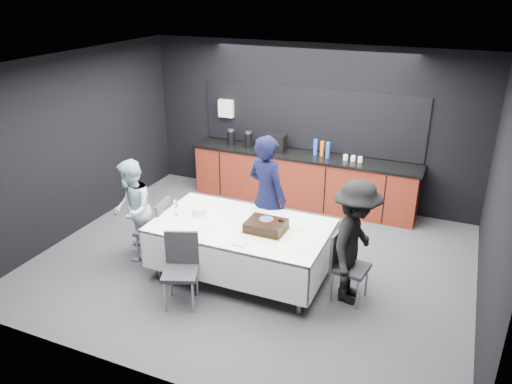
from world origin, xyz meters
TOP-DOWN VIEW (x-y plane):
  - ground at (0.00, 0.00)m, footprint 6.00×6.00m
  - room_shell at (0.00, 0.00)m, footprint 6.04×5.04m
  - kitchenette at (-0.02, 2.22)m, footprint 4.10×0.64m
  - party_table at (0.00, -0.40)m, footprint 2.32×1.32m
  - cake_assembly at (0.37, -0.42)m, footprint 0.54×0.44m
  - plate_stack at (-0.66, -0.34)m, footprint 0.20×0.20m
  - loose_plate_near at (-0.36, -0.72)m, footprint 0.18×0.18m
  - loose_plate_right_a at (0.70, -0.21)m, footprint 0.21×0.21m
  - loose_plate_right_b at (0.94, -0.72)m, footprint 0.19×0.19m
  - loose_plate_far at (0.04, 0.10)m, footprint 0.20×0.20m
  - fork_pile at (0.22, -0.91)m, footprint 0.16×0.11m
  - champagne_flute at (-0.94, -0.49)m, footprint 0.06×0.06m
  - chair_left at (-1.29, -0.47)m, footprint 0.48×0.48m
  - chair_right at (1.40, -0.35)m, footprint 0.47×0.47m
  - chair_near at (-0.44, -1.22)m, footprint 0.54×0.54m
  - person_center at (0.08, 0.31)m, footprint 0.78×0.65m
  - person_left at (-1.66, -0.52)m, footprint 0.85×0.90m
  - person_right at (1.50, -0.34)m, footprint 0.65×1.07m

SIDE VIEW (x-z plane):
  - ground at x=0.00m, z-range 0.00..0.00m
  - chair_left at x=-1.29m, z-range 0.07..1.00m
  - chair_right at x=1.40m, z-range 0.07..1.00m
  - chair_near at x=-0.44m, z-range 0.07..1.00m
  - kitchenette at x=-0.02m, z-range -0.48..1.57m
  - party_table at x=0.00m, z-range 0.25..1.03m
  - person_left at x=-1.66m, z-range 0.00..1.47m
  - loose_plate_near at x=-0.36m, z-range 0.78..0.79m
  - loose_plate_right_a at x=0.70m, z-range 0.78..0.79m
  - loose_plate_right_b at x=0.94m, z-range 0.78..0.79m
  - loose_plate_far at x=0.04m, z-range 0.78..0.79m
  - fork_pile at x=0.22m, z-range 0.78..0.81m
  - person_right at x=1.50m, z-range 0.00..1.61m
  - plate_stack at x=-0.66m, z-range 0.78..0.88m
  - cake_assembly at x=0.37m, z-range 0.76..0.93m
  - person_center at x=0.08m, z-range 0.00..1.82m
  - champagne_flute at x=-0.94m, z-range 0.83..1.05m
  - room_shell at x=0.00m, z-range 0.45..3.27m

